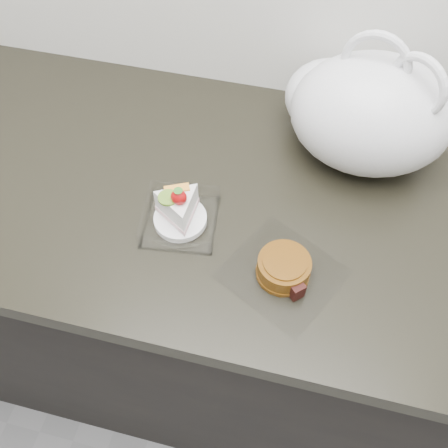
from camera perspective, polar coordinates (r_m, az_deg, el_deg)
The scene contains 4 objects.
counter at distance 1.31m, azimuth 2.39°, elevation -9.11°, with size 2.04×0.64×0.90m.
cake_tray at distance 0.88m, azimuth -5.09°, elevation 1.21°, with size 0.14×0.14×0.10m.
mooncake_wrap at distance 0.83m, azimuth 6.87°, elevation -5.18°, with size 0.23×0.23×0.04m.
plastic_bag at distance 0.97m, azimuth 15.59°, elevation 12.37°, with size 0.37×0.33×0.27m.
Camera 1 is at (0.09, 1.11, 1.63)m, focal length 40.00 mm.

